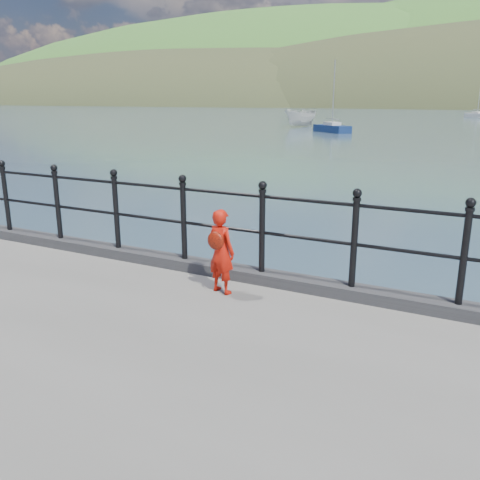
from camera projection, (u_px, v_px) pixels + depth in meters
The scene contains 7 objects.
ground at pixel (228, 337), 7.38m from camera, with size 600.00×600.00×0.00m, color #2D4251.
kerb at pixel (222, 270), 6.96m from camera, with size 60.00×0.30×0.15m, color #28282B.
railing at pixel (221, 216), 6.76m from camera, with size 18.11×0.11×1.20m.
child at pixel (221, 251), 6.22m from camera, with size 0.44×0.35×1.06m.
launch_white at pixel (301, 118), 59.45m from camera, with size 2.00×5.32×2.06m, color beige.
sailboat_deep at pixel (477, 115), 87.76m from camera, with size 4.42×4.96×7.74m.
sailboat_port at pixel (332, 129), 50.39m from camera, with size 4.59×4.20×7.04m.
Camera 1 is at (3.23, -5.90, 3.35)m, focal length 38.00 mm.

